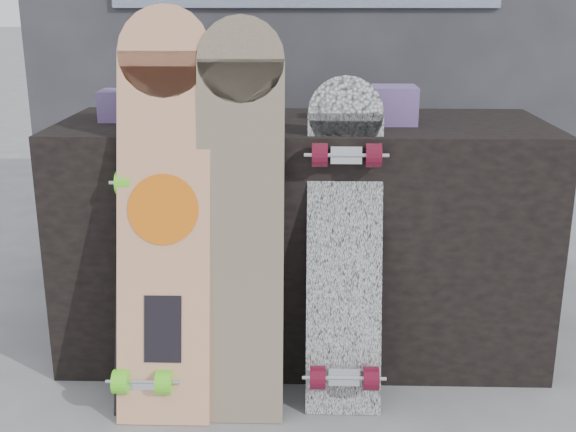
{
  "coord_description": "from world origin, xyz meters",
  "views": [
    {
      "loc": [
        0.02,
        -1.86,
        1.19
      ],
      "look_at": [
        -0.04,
        0.2,
        0.56
      ],
      "focal_mm": 45.0,
      "sensor_mm": 36.0,
      "label": 1
    }
  ],
  "objects_px": {
    "longboard_celtic": "(240,208)",
    "longboard_cascadia": "(345,243)",
    "skateboard_dark": "(148,262)",
    "vendor_table": "(302,237)",
    "longboard_geisha": "(164,203)"
  },
  "relations": [
    {
      "from": "skateboard_dark",
      "to": "longboard_geisha",
      "type": "bearing_deg",
      "value": -6.99
    },
    {
      "from": "longboard_cascadia",
      "to": "skateboard_dark",
      "type": "relative_size",
      "value": 1.14
    },
    {
      "from": "longboard_cascadia",
      "to": "skateboard_dark",
      "type": "height_order",
      "value": "longboard_cascadia"
    },
    {
      "from": "vendor_table",
      "to": "skateboard_dark",
      "type": "xyz_separation_m",
      "value": [
        -0.45,
        -0.36,
        0.04
      ]
    },
    {
      "from": "longboard_geisha",
      "to": "longboard_celtic",
      "type": "xyz_separation_m",
      "value": [
        0.22,
        0.0,
        -0.01
      ]
    },
    {
      "from": "longboard_celtic",
      "to": "longboard_geisha",
      "type": "bearing_deg",
      "value": -179.9
    },
    {
      "from": "longboard_geisha",
      "to": "longboard_cascadia",
      "type": "height_order",
      "value": "longboard_geisha"
    },
    {
      "from": "longboard_cascadia",
      "to": "skateboard_dark",
      "type": "distance_m",
      "value": 0.59
    },
    {
      "from": "longboard_cascadia",
      "to": "vendor_table",
      "type": "bearing_deg",
      "value": 109.9
    },
    {
      "from": "vendor_table",
      "to": "longboard_cascadia",
      "type": "xyz_separation_m",
      "value": [
        0.13,
        -0.35,
        0.1
      ]
    },
    {
      "from": "longboard_geisha",
      "to": "skateboard_dark",
      "type": "height_order",
      "value": "longboard_geisha"
    },
    {
      "from": "skateboard_dark",
      "to": "longboard_celtic",
      "type": "bearing_deg",
      "value": -1.37
    },
    {
      "from": "longboard_celtic",
      "to": "longboard_cascadia",
      "type": "distance_m",
      "value": 0.32
    },
    {
      "from": "vendor_table",
      "to": "longboard_geisha",
      "type": "bearing_deg",
      "value": -136.91
    },
    {
      "from": "vendor_table",
      "to": "longboard_geisha",
      "type": "height_order",
      "value": "longboard_geisha"
    }
  ]
}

